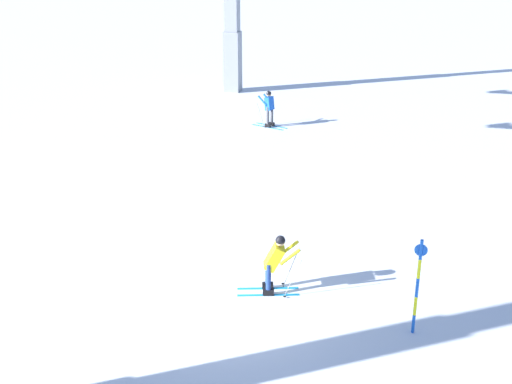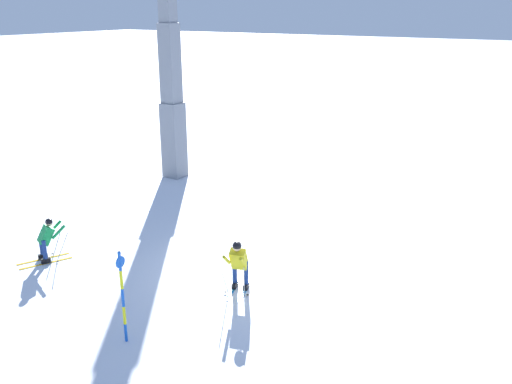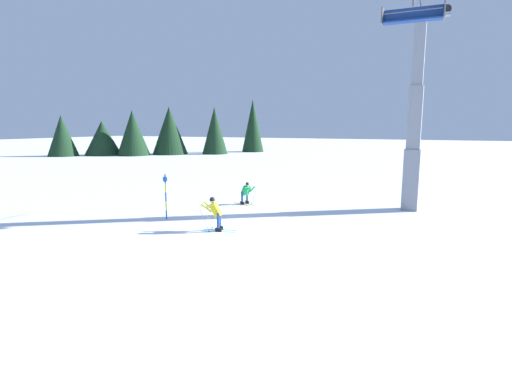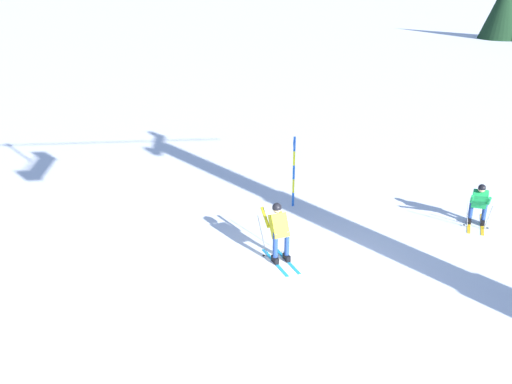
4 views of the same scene
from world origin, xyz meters
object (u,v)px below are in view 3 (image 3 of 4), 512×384
at_px(skier_carving_main, 215,211).
at_px(trail_marker_pole, 166,195).
at_px(skier_distant_downhill, 246,192).
at_px(lift_tower_near, 414,130).
at_px(chairlift_seat_nearest, 413,15).

relative_size(skier_carving_main, trail_marker_pole, 0.73).
height_order(skier_carving_main, skier_distant_downhill, skier_carving_main).
bearing_deg(skier_distant_downhill, lift_tower_near, 104.72).
distance_m(skier_carving_main, skier_distant_downhill, 6.32).
bearing_deg(chairlift_seat_nearest, skier_distant_downhill, -111.57).
relative_size(chairlift_seat_nearest, trail_marker_pole, 1.01).
bearing_deg(chairlift_seat_nearest, lift_tower_near, 180.00).
distance_m(chairlift_seat_nearest, skier_distant_downhill, 12.88).
distance_m(lift_tower_near, chairlift_seat_nearest, 7.58).
height_order(lift_tower_near, skier_distant_downhill, lift_tower_near).
bearing_deg(skier_carving_main, lift_tower_near, 137.97).
bearing_deg(trail_marker_pole, chairlift_seat_nearest, 98.11).
xyz_separation_m(trail_marker_pole, skier_distant_downhill, (-5.21, 2.01, -0.47)).
bearing_deg(trail_marker_pole, skier_distant_downhill, 158.89).
height_order(skier_carving_main, chairlift_seat_nearest, chairlift_seat_nearest).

